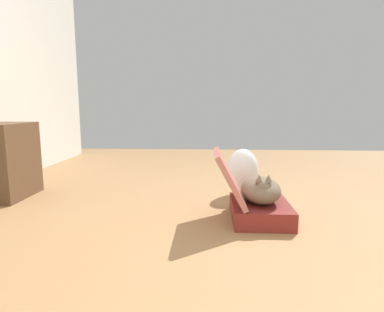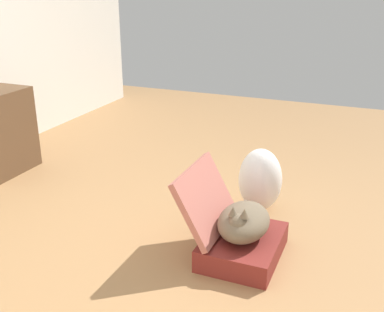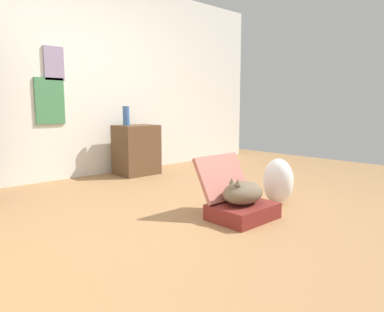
{
  "view_description": "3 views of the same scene",
  "coord_description": "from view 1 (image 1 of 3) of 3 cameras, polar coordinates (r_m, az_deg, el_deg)",
  "views": [
    {
      "loc": [
        -2.1,
        0.01,
        0.83
      ],
      "look_at": [
        0.12,
        0.12,
        0.47
      ],
      "focal_mm": 29.66,
      "sensor_mm": 36.0,
      "label": 1
    },
    {
      "loc": [
        -2.1,
        -0.99,
        1.5
      ],
      "look_at": [
        0.45,
        0.07,
        0.44
      ],
      "focal_mm": 43.98,
      "sensor_mm": 36.0,
      "label": 2
    },
    {
      "loc": [
        -2.1,
        -2.17,
        0.94
      ],
      "look_at": [
        0.15,
        0.26,
        0.46
      ],
      "focal_mm": 33.18,
      "sensor_mm": 36.0,
      "label": 3
    }
  ],
  "objects": [
    {
      "name": "suitcase_lid",
      "position": [
        2.31,
        6.74,
        -3.69
      ],
      "size": [
        0.52,
        0.23,
        0.38
      ],
      "primitive_type": "cube",
      "rotation": [
        1.07,
        0.0,
        0.0
      ],
      "color": "#B26356",
      "rests_on": "suitcase_base"
    },
    {
      "name": "cat",
      "position": [
        2.35,
        12.28,
        -5.93
      ],
      "size": [
        0.47,
        0.28,
        0.23
      ],
      "color": "brown",
      "rests_on": "suitcase_base"
    },
    {
      "name": "ground_plane",
      "position": [
        2.26,
        3.07,
        -12.38
      ],
      "size": [
        7.68,
        7.68,
        0.0
      ],
      "primitive_type": "plane",
      "color": "#9E7247",
      "rests_on": "ground"
    },
    {
      "name": "suitcase_base",
      "position": [
        2.4,
        12.13,
        -9.61
      ],
      "size": [
        0.52,
        0.41,
        0.13
      ],
      "primitive_type": "cube",
      "color": "maroon",
      "rests_on": "ground"
    },
    {
      "name": "side_table",
      "position": [
        3.31,
        -30.89,
        -0.73
      ],
      "size": [
        0.53,
        0.43,
        0.67
      ],
      "primitive_type": "cube",
      "color": "brown",
      "rests_on": "ground"
    },
    {
      "name": "plastic_bag_white",
      "position": [
        2.93,
        9.05,
        -2.97
      ],
      "size": [
        0.26,
        0.29,
        0.44
      ],
      "primitive_type": "ellipsoid",
      "color": "white",
      "rests_on": "ground"
    }
  ]
}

